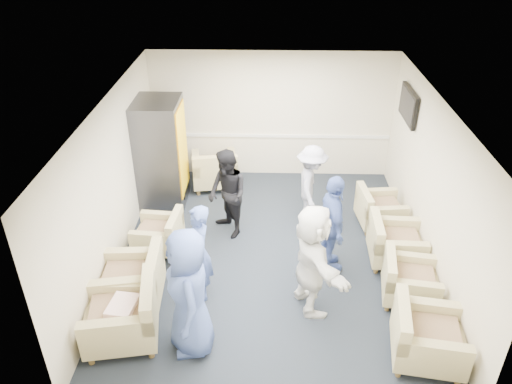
{
  "coord_description": "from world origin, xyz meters",
  "views": [
    {
      "loc": [
        -0.04,
        -6.76,
        5.21
      ],
      "look_at": [
        -0.25,
        0.2,
        1.14
      ],
      "focal_mm": 35.0,
      "sensor_mm": 36.0,
      "label": 1
    }
  ],
  "objects_px": {
    "armchair_left_mid": "(135,282)",
    "person_front_left": "(189,293)",
    "armchair_corner": "(215,171)",
    "armchair_right_far": "(377,210)",
    "person_back_left": "(227,194)",
    "person_back_right": "(311,185)",
    "person_front_right": "(312,259)",
    "armchair_right_near": "(424,338)",
    "person_mid_left": "(199,253)",
    "armchair_left_near": "(126,317)",
    "armchair_right_midfar": "(392,244)",
    "armchair_right_midnear": "(407,281)",
    "person_mid_right": "(332,224)",
    "vending_machine": "(161,154)",
    "armchair_left_far": "(161,235)"
  },
  "relations": [
    {
      "from": "armchair_left_near",
      "to": "person_front_left",
      "type": "height_order",
      "value": "person_front_left"
    },
    {
      "from": "person_front_left",
      "to": "person_mid_right",
      "type": "xyz_separation_m",
      "value": [
        1.99,
        1.74,
        -0.09
      ]
    },
    {
      "from": "person_mid_left",
      "to": "person_mid_right",
      "type": "bearing_deg",
      "value": 95.24
    },
    {
      "from": "armchair_left_far",
      "to": "person_mid_right",
      "type": "distance_m",
      "value": 2.9
    },
    {
      "from": "armchair_right_far",
      "to": "armchair_corner",
      "type": "relative_size",
      "value": 0.83
    },
    {
      "from": "person_mid_left",
      "to": "person_back_left",
      "type": "bearing_deg",
      "value": 155.63
    },
    {
      "from": "armchair_right_midfar",
      "to": "armchair_right_far",
      "type": "distance_m",
      "value": 1.07
    },
    {
      "from": "armchair_right_midnear",
      "to": "person_back_right",
      "type": "relative_size",
      "value": 0.6
    },
    {
      "from": "armchair_right_midfar",
      "to": "person_back_right",
      "type": "height_order",
      "value": "person_back_right"
    },
    {
      "from": "armchair_left_far",
      "to": "person_back_left",
      "type": "height_order",
      "value": "person_back_left"
    },
    {
      "from": "armchair_left_near",
      "to": "person_front_right",
      "type": "height_order",
      "value": "person_front_right"
    },
    {
      "from": "armchair_right_midfar",
      "to": "armchair_left_mid",
      "type": "bearing_deg",
      "value": 107.51
    },
    {
      "from": "armchair_right_far",
      "to": "person_mid_left",
      "type": "relative_size",
      "value": 0.55
    },
    {
      "from": "armchair_right_far",
      "to": "vending_machine",
      "type": "bearing_deg",
      "value": 74.33
    },
    {
      "from": "armchair_right_near",
      "to": "person_back_right",
      "type": "distance_m",
      "value": 3.5
    },
    {
      "from": "armchair_right_midnear",
      "to": "armchair_right_midfar",
      "type": "bearing_deg",
      "value": 10.57
    },
    {
      "from": "armchair_left_mid",
      "to": "person_front_left",
      "type": "distance_m",
      "value": 1.4
    },
    {
      "from": "armchair_right_far",
      "to": "armchair_left_mid",
      "type": "bearing_deg",
      "value": 112.35
    },
    {
      "from": "person_back_left",
      "to": "armchair_corner",
      "type": "bearing_deg",
      "value": 161.13
    },
    {
      "from": "armchair_left_mid",
      "to": "vending_machine",
      "type": "distance_m",
      "value": 2.92
    },
    {
      "from": "armchair_right_midnear",
      "to": "person_mid_right",
      "type": "bearing_deg",
      "value": 65.45
    },
    {
      "from": "armchair_corner",
      "to": "person_front_right",
      "type": "xyz_separation_m",
      "value": [
        1.75,
        -3.53,
        0.5
      ]
    },
    {
      "from": "armchair_left_mid",
      "to": "armchair_right_near",
      "type": "distance_m",
      "value": 4.1
    },
    {
      "from": "armchair_right_near",
      "to": "person_mid_left",
      "type": "height_order",
      "value": "person_mid_left"
    },
    {
      "from": "person_front_left",
      "to": "person_back_left",
      "type": "relative_size",
      "value": 1.14
    },
    {
      "from": "vending_machine",
      "to": "armchair_left_mid",
      "type": "bearing_deg",
      "value": -88.13
    },
    {
      "from": "person_back_right",
      "to": "person_mid_right",
      "type": "bearing_deg",
      "value": -167.0
    },
    {
      "from": "armchair_left_near",
      "to": "armchair_right_midfar",
      "type": "xyz_separation_m",
      "value": [
        3.95,
        1.82,
        -0.04
      ]
    },
    {
      "from": "armchair_left_mid",
      "to": "armchair_right_far",
      "type": "bearing_deg",
      "value": 114.91
    },
    {
      "from": "person_back_left",
      "to": "armchair_right_near",
      "type": "bearing_deg",
      "value": 12.08
    },
    {
      "from": "person_back_right",
      "to": "armchair_right_near",
      "type": "bearing_deg",
      "value": -155.42
    },
    {
      "from": "person_front_left",
      "to": "person_back_right",
      "type": "xyz_separation_m",
      "value": [
        1.76,
        3.12,
        -0.17
      ]
    },
    {
      "from": "armchair_right_near",
      "to": "person_front_left",
      "type": "relative_size",
      "value": 0.55
    },
    {
      "from": "person_front_left",
      "to": "person_mid_right",
      "type": "bearing_deg",
      "value": 117.37
    },
    {
      "from": "armchair_right_midnear",
      "to": "person_front_left",
      "type": "xyz_separation_m",
      "value": [
        -3.07,
        -1.02,
        0.61
      ]
    },
    {
      "from": "person_back_left",
      "to": "person_mid_left",
      "type": "bearing_deg",
      "value": -42.18
    },
    {
      "from": "person_front_left",
      "to": "person_back_left",
      "type": "bearing_deg",
      "value": 160.4
    },
    {
      "from": "armchair_left_near",
      "to": "armchair_right_midfar",
      "type": "height_order",
      "value": "armchair_left_near"
    },
    {
      "from": "armchair_corner",
      "to": "armchair_right_far",
      "type": "bearing_deg",
      "value": 147.45
    },
    {
      "from": "armchair_right_far",
      "to": "armchair_corner",
      "type": "height_order",
      "value": "armchair_corner"
    },
    {
      "from": "armchair_left_mid",
      "to": "person_front_left",
      "type": "height_order",
      "value": "person_front_left"
    },
    {
      "from": "armchair_right_midnear",
      "to": "armchair_corner",
      "type": "height_order",
      "value": "armchair_corner"
    },
    {
      "from": "person_back_right",
      "to": "person_front_right",
      "type": "height_order",
      "value": "person_front_right"
    },
    {
      "from": "armchair_right_midfar",
      "to": "armchair_right_near",
      "type": "bearing_deg",
      "value": -178.43
    },
    {
      "from": "armchair_left_near",
      "to": "person_front_right",
      "type": "distance_m",
      "value": 2.67
    },
    {
      "from": "armchair_corner",
      "to": "armchair_left_mid",
      "type": "bearing_deg",
      "value": 67.4
    },
    {
      "from": "armchair_corner",
      "to": "person_back_right",
      "type": "distance_m",
      "value": 2.29
    },
    {
      "from": "armchair_left_mid",
      "to": "person_front_left",
      "type": "relative_size",
      "value": 0.52
    },
    {
      "from": "person_mid_left",
      "to": "armchair_left_near",
      "type": "bearing_deg",
      "value": -59.51
    },
    {
      "from": "person_front_left",
      "to": "person_back_right",
      "type": "distance_m",
      "value": 3.59
    }
  ]
}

